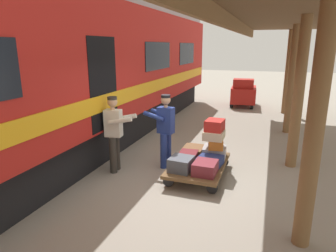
{
  "coord_description": "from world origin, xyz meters",
  "views": [
    {
      "loc": [
        -1.48,
        5.71,
        2.75
      ],
      "look_at": [
        0.49,
        0.03,
        1.15
      ],
      "focal_mm": 32.14,
      "sensor_mm": 36.0,
      "label": 1
    }
  ],
  "objects_px": {
    "suitcase_orange_carryall": "(216,143)",
    "porter_by_door": "(115,132)",
    "suitcase_brown_leather": "(193,151)",
    "suitcase_cream_canvas": "(214,135)",
    "luggage_cart": "(199,165)",
    "suitcase_maroon_trunk": "(188,158)",
    "train_car": "(47,77)",
    "suitcase_red_plastic": "(215,125)",
    "baggage_tug": "(243,93)",
    "suitcase_gray_aluminum": "(214,152)",
    "suitcase_navy_fabric": "(210,161)",
    "suitcase_slate_roller": "(181,164)",
    "porter_in_overalls": "(165,128)",
    "suitcase_burgundy_valise": "(205,168)"
  },
  "relations": [
    {
      "from": "suitcase_gray_aluminum",
      "to": "porter_in_overalls",
      "type": "height_order",
      "value": "porter_in_overalls"
    },
    {
      "from": "suitcase_navy_fabric",
      "to": "suitcase_cream_canvas",
      "type": "relative_size",
      "value": 0.95
    },
    {
      "from": "suitcase_burgundy_valise",
      "to": "suitcase_brown_leather",
      "type": "xyz_separation_m",
      "value": [
        0.5,
        -0.99,
        -0.03
      ]
    },
    {
      "from": "suitcase_red_plastic",
      "to": "suitcase_slate_roller",
      "type": "bearing_deg",
      "value": 63.57
    },
    {
      "from": "suitcase_gray_aluminum",
      "to": "baggage_tug",
      "type": "relative_size",
      "value": 0.29
    },
    {
      "from": "suitcase_red_plastic",
      "to": "baggage_tug",
      "type": "relative_size",
      "value": 0.25
    },
    {
      "from": "train_car",
      "to": "suitcase_cream_canvas",
      "type": "xyz_separation_m",
      "value": [
        -3.82,
        -0.74,
        -1.23
      ]
    },
    {
      "from": "suitcase_red_plastic",
      "to": "porter_by_door",
      "type": "xyz_separation_m",
      "value": [
        2.06,
        0.83,
        -0.12
      ]
    },
    {
      "from": "luggage_cart",
      "to": "porter_in_overalls",
      "type": "relative_size",
      "value": 1.06
    },
    {
      "from": "suitcase_orange_carryall",
      "to": "suitcase_cream_canvas",
      "type": "height_order",
      "value": "suitcase_cream_canvas"
    },
    {
      "from": "luggage_cart",
      "to": "suitcase_navy_fabric",
      "type": "distance_m",
      "value": 0.28
    },
    {
      "from": "porter_by_door",
      "to": "baggage_tug",
      "type": "distance_m",
      "value": 8.93
    },
    {
      "from": "suitcase_maroon_trunk",
      "to": "suitcase_burgundy_valise",
      "type": "relative_size",
      "value": 1.2
    },
    {
      "from": "suitcase_burgundy_valise",
      "to": "suitcase_brown_leather",
      "type": "bearing_deg",
      "value": -63.24
    },
    {
      "from": "suitcase_maroon_trunk",
      "to": "suitcase_navy_fabric",
      "type": "height_order",
      "value": "suitcase_maroon_trunk"
    },
    {
      "from": "train_car",
      "to": "porter_in_overalls",
      "type": "bearing_deg",
      "value": -168.71
    },
    {
      "from": "luggage_cart",
      "to": "suitcase_orange_carryall",
      "type": "xyz_separation_m",
      "value": [
        -0.27,
        -0.49,
        0.39
      ]
    },
    {
      "from": "suitcase_navy_fabric",
      "to": "suitcase_brown_leather",
      "type": "height_order",
      "value": "suitcase_brown_leather"
    },
    {
      "from": "suitcase_navy_fabric",
      "to": "suitcase_gray_aluminum",
      "type": "height_order",
      "value": "suitcase_gray_aluminum"
    },
    {
      "from": "suitcase_burgundy_valise",
      "to": "suitcase_cream_canvas",
      "type": "height_order",
      "value": "suitcase_cream_canvas"
    },
    {
      "from": "suitcase_brown_leather",
      "to": "suitcase_cream_canvas",
      "type": "distance_m",
      "value": 0.66
    },
    {
      "from": "suitcase_red_plastic",
      "to": "porter_in_overalls",
      "type": "relative_size",
      "value": 0.26
    },
    {
      "from": "train_car",
      "to": "suitcase_red_plastic",
      "type": "height_order",
      "value": "train_car"
    },
    {
      "from": "suitcase_orange_carryall",
      "to": "porter_in_overalls",
      "type": "relative_size",
      "value": 0.32
    },
    {
      "from": "suitcase_slate_roller",
      "to": "porter_in_overalls",
      "type": "distance_m",
      "value": 1.11
    },
    {
      "from": "luggage_cart",
      "to": "suitcase_orange_carryall",
      "type": "height_order",
      "value": "suitcase_orange_carryall"
    },
    {
      "from": "porter_in_overalls",
      "to": "porter_by_door",
      "type": "height_order",
      "value": "same"
    },
    {
      "from": "suitcase_orange_carryall",
      "to": "porter_in_overalls",
      "type": "xyz_separation_m",
      "value": [
        1.14,
        0.22,
        0.29
      ]
    },
    {
      "from": "suitcase_slate_roller",
      "to": "porter_by_door",
      "type": "bearing_deg",
      "value": -5.1
    },
    {
      "from": "baggage_tug",
      "to": "suitcase_maroon_trunk",
      "type": "bearing_deg",
      "value": 87.38
    },
    {
      "from": "suitcase_orange_carryall",
      "to": "porter_by_door",
      "type": "xyz_separation_m",
      "value": [
        2.1,
        0.84,
        0.29
      ]
    },
    {
      "from": "suitcase_maroon_trunk",
      "to": "suitcase_burgundy_valise",
      "type": "bearing_deg",
      "value": 135.24
    },
    {
      "from": "suitcase_burgundy_valise",
      "to": "suitcase_slate_roller",
      "type": "relative_size",
      "value": 1.08
    },
    {
      "from": "suitcase_navy_fabric",
      "to": "suitcase_orange_carryall",
      "type": "height_order",
      "value": "suitcase_orange_carryall"
    },
    {
      "from": "suitcase_cream_canvas",
      "to": "suitcase_maroon_trunk",
      "type": "bearing_deg",
      "value": 44.14
    },
    {
      "from": "train_car",
      "to": "porter_by_door",
      "type": "distance_m",
      "value": 2.09
    },
    {
      "from": "suitcase_burgundy_valise",
      "to": "suitcase_red_plastic",
      "type": "distance_m",
      "value": 1.16
    },
    {
      "from": "suitcase_slate_roller",
      "to": "baggage_tug",
      "type": "relative_size",
      "value": 0.27
    },
    {
      "from": "suitcase_maroon_trunk",
      "to": "train_car",
      "type": "bearing_deg",
      "value": 4.61
    },
    {
      "from": "suitcase_maroon_trunk",
      "to": "suitcase_brown_leather",
      "type": "distance_m",
      "value": 0.5
    },
    {
      "from": "baggage_tug",
      "to": "suitcase_burgundy_valise",
      "type": "bearing_deg",
      "value": 90.76
    },
    {
      "from": "baggage_tug",
      "to": "suitcase_gray_aluminum",
      "type": "bearing_deg",
      "value": 90.86
    },
    {
      "from": "luggage_cart",
      "to": "porter_in_overalls",
      "type": "xyz_separation_m",
      "value": [
        0.87,
        -0.27,
        0.68
      ]
    },
    {
      "from": "suitcase_cream_canvas",
      "to": "baggage_tug",
      "type": "height_order",
      "value": "baggage_tug"
    },
    {
      "from": "suitcase_gray_aluminum",
      "to": "porter_in_overalls",
      "type": "distance_m",
      "value": 1.25
    },
    {
      "from": "suitcase_cream_canvas",
      "to": "porter_by_door",
      "type": "relative_size",
      "value": 0.31
    },
    {
      "from": "suitcase_burgundy_valise",
      "to": "porter_in_overalls",
      "type": "relative_size",
      "value": 0.3
    },
    {
      "from": "luggage_cart",
      "to": "baggage_tug",
      "type": "height_order",
      "value": "baggage_tug"
    },
    {
      "from": "porter_by_door",
      "to": "baggage_tug",
      "type": "bearing_deg",
      "value": -102.69
    },
    {
      "from": "suitcase_brown_leather",
      "to": "suitcase_red_plastic",
      "type": "distance_m",
      "value": 0.82
    }
  ]
}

